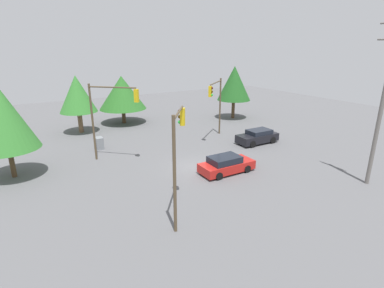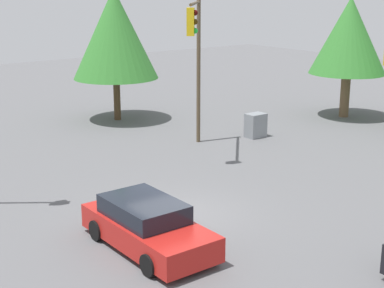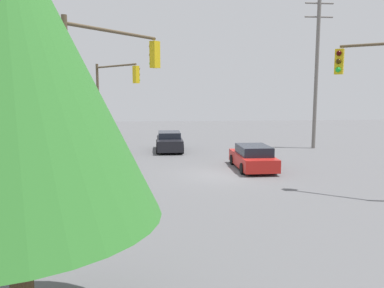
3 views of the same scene
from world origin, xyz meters
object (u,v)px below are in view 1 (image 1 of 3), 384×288
(traffic_signal_aux, at_px, (109,109))
(traffic_signal_cross, at_px, (178,146))
(traffic_signal_main, at_px, (217,98))
(sedan_dark, at_px, (257,137))
(sedan_red, at_px, (226,165))
(electrical_cabinet, at_px, (99,143))

(traffic_signal_aux, bearing_deg, traffic_signal_cross, -44.52)
(traffic_signal_main, xyz_separation_m, traffic_signal_aux, (1.17, -11.79, 0.23))
(sedan_dark, distance_m, traffic_signal_main, 5.91)
(sedan_red, height_order, traffic_signal_cross, traffic_signal_cross)
(sedan_dark, bearing_deg, traffic_signal_main, 34.67)
(traffic_signal_aux, bearing_deg, sedan_dark, 31.84)
(sedan_dark, distance_m, traffic_signal_aux, 15.18)
(sedan_dark, height_order, electrical_cabinet, sedan_dark)
(traffic_signal_cross, height_order, traffic_signal_aux, traffic_signal_aux)
(sedan_red, xyz_separation_m, sedan_dark, (-4.51, 7.40, 0.04))
(traffic_signal_main, distance_m, electrical_cabinet, 12.89)
(traffic_signal_aux, bearing_deg, electrical_cabinet, 135.76)
(sedan_red, xyz_separation_m, electrical_cabinet, (-11.01, -7.26, -0.08))
(traffic_signal_cross, bearing_deg, traffic_signal_main, -6.38)
(sedan_red, height_order, traffic_signal_main, traffic_signal_main)
(sedan_dark, height_order, traffic_signal_aux, traffic_signal_aux)
(sedan_red, relative_size, electrical_cabinet, 3.82)
(sedan_dark, relative_size, electrical_cabinet, 3.80)
(traffic_signal_aux, bearing_deg, sedan_red, -3.31)
(electrical_cabinet, bearing_deg, traffic_signal_aux, 3.52)
(sedan_dark, xyz_separation_m, electrical_cabinet, (-6.50, -14.66, -0.12))
(electrical_cabinet, bearing_deg, sedan_red, 33.41)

